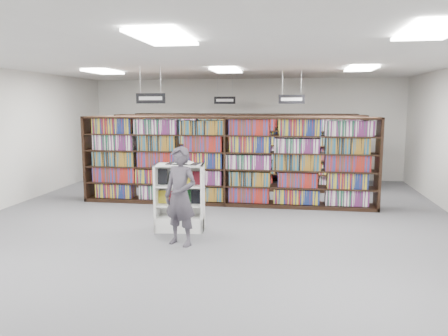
# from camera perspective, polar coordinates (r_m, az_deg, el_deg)

# --- Properties ---
(floor) EXTENTS (12.00, 12.00, 0.00)m
(floor) POSITION_cam_1_polar(r_m,az_deg,el_deg) (8.63, -1.71, -7.69)
(floor) COLOR #515156
(floor) RESTS_ON ground
(ceiling) EXTENTS (10.00, 12.00, 0.10)m
(ceiling) POSITION_cam_1_polar(r_m,az_deg,el_deg) (8.34, -1.81, 13.95)
(ceiling) COLOR silver
(ceiling) RESTS_ON wall_back
(wall_back) EXTENTS (10.00, 0.10, 3.20)m
(wall_back) POSITION_cam_1_polar(r_m,az_deg,el_deg) (14.26, 2.71, 5.14)
(wall_back) COLOR silver
(wall_back) RESTS_ON ground
(wall_front) EXTENTS (10.00, 0.10, 3.20)m
(wall_front) POSITION_cam_1_polar(r_m,az_deg,el_deg) (2.76, -25.74, -8.78)
(wall_front) COLOR silver
(wall_front) RESTS_ON ground
(bookshelf_row_near) EXTENTS (7.00, 0.60, 2.10)m
(bookshelf_row_near) POSITION_cam_1_polar(r_m,az_deg,el_deg) (10.36, 0.29, 0.92)
(bookshelf_row_near) COLOR black
(bookshelf_row_near) RESTS_ON floor
(bookshelf_row_mid) EXTENTS (7.00, 0.60, 2.10)m
(bookshelf_row_mid) POSITION_cam_1_polar(r_m,az_deg,el_deg) (12.33, 1.69, 2.09)
(bookshelf_row_mid) COLOR black
(bookshelf_row_mid) RESTS_ON floor
(bookshelf_row_far) EXTENTS (7.00, 0.60, 2.10)m
(bookshelf_row_far) POSITION_cam_1_polar(r_m,az_deg,el_deg) (14.01, 2.56, 2.83)
(bookshelf_row_far) COLOR black
(bookshelf_row_far) RESTS_ON floor
(aisle_sign_left) EXTENTS (0.65, 0.02, 0.80)m
(aisle_sign_left) POSITION_cam_1_polar(r_m,az_deg,el_deg) (9.65, -9.57, 9.09)
(aisle_sign_left) COLOR #B2B2B7
(aisle_sign_left) RESTS_ON ceiling
(aisle_sign_right) EXTENTS (0.65, 0.02, 0.80)m
(aisle_sign_right) POSITION_cam_1_polar(r_m,az_deg,el_deg) (11.16, 8.82, 8.97)
(aisle_sign_right) COLOR #B2B2B7
(aisle_sign_right) RESTS_ON ceiling
(aisle_sign_center) EXTENTS (0.65, 0.02, 0.80)m
(aisle_sign_center) POSITION_cam_1_polar(r_m,az_deg,el_deg) (13.32, 0.10, 8.93)
(aisle_sign_center) COLOR #B2B2B7
(aisle_sign_center) RESTS_ON ceiling
(troffer_front_center) EXTENTS (0.60, 1.20, 0.04)m
(troffer_front_center) POSITION_cam_1_polar(r_m,az_deg,el_deg) (5.44, -7.93, 16.53)
(troffer_front_center) COLOR white
(troffer_front_center) RESTS_ON ceiling
(troffer_front_right) EXTENTS (0.60, 1.20, 0.04)m
(troffer_front_right) POSITION_cam_1_polar(r_m,az_deg,el_deg) (5.42, 25.49, 15.86)
(troffer_front_right) COLOR white
(troffer_front_right) RESTS_ON ceiling
(troffer_back_left) EXTENTS (0.60, 1.20, 0.04)m
(troffer_back_left) POSITION_cam_1_polar(r_m,az_deg,el_deg) (11.15, -15.47, 12.01)
(troffer_back_left) COLOR white
(troffer_back_left) RESTS_ON ceiling
(troffer_back_center) EXTENTS (0.60, 1.20, 0.04)m
(troffer_back_center) POSITION_cam_1_polar(r_m,az_deg,el_deg) (10.30, 0.30, 12.64)
(troffer_back_center) COLOR white
(troffer_back_center) RESTS_ON ceiling
(troffer_back_right) EXTENTS (0.60, 1.20, 0.04)m
(troffer_back_right) POSITION_cam_1_polar(r_m,az_deg,el_deg) (10.29, 17.45, 12.27)
(troffer_back_right) COLOR white
(troffer_back_right) RESTS_ON ceiling
(endcap_display) EXTENTS (0.95, 0.54, 1.28)m
(endcap_display) POSITION_cam_1_polar(r_m,az_deg,el_deg) (8.36, -5.75, -5.12)
(endcap_display) COLOR white
(endcap_display) RESTS_ON floor
(open_book) EXTENTS (0.62, 0.39, 0.13)m
(open_book) POSITION_cam_1_polar(r_m,az_deg,el_deg) (8.19, -5.38, 0.75)
(open_book) COLOR black
(open_book) RESTS_ON endcap_display
(shopper) EXTENTS (0.72, 0.60, 1.68)m
(shopper) POSITION_cam_1_polar(r_m,az_deg,el_deg) (7.41, -5.70, -3.70)
(shopper) COLOR #423F48
(shopper) RESTS_ON floor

